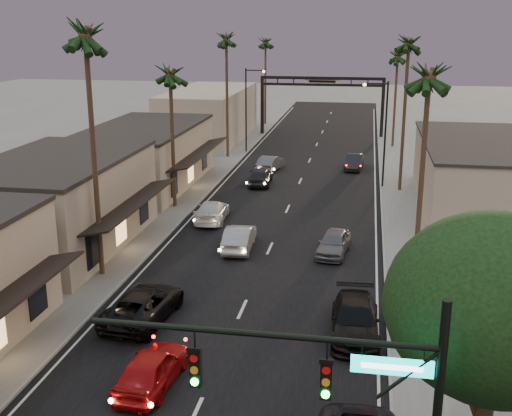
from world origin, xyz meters
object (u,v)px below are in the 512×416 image
at_px(palm_ld, 226,35).
at_px(palm_rc, 398,52).
at_px(streetlight_right, 382,126).
at_px(palm_far, 266,39).
at_px(traffic_signal, 355,400).
at_px(palm_rb, 409,39).
at_px(arch, 322,91).
at_px(corner_tree, 499,314).
at_px(oncoming_silver, 239,238).
at_px(palm_ra, 430,69).
at_px(oncoming_red, 152,368).
at_px(palm_lb, 85,28).
at_px(streetlight_left, 249,103).
at_px(oncoming_pickup, 143,305).
at_px(curbside_black, 355,319).
at_px(palm_lc, 170,68).

distance_m(palm_ld, palm_rc, 19.51).
distance_m(streetlight_right, palm_far, 36.85).
relative_size(traffic_signal, palm_rb, 0.60).
relative_size(arch, palm_rc, 1.25).
xyz_separation_m(corner_tree, oncoming_silver, (-11.34, 20.14, -5.22)).
xyz_separation_m(arch, palm_rb, (8.60, -26.00, 6.88)).
bearing_deg(palm_ra, palm_far, 107.38).
height_order(streetlight_right, oncoming_red, streetlight_right).
bearing_deg(oncoming_red, palm_far, -80.53).
height_order(palm_lb, palm_rb, palm_lb).
bearing_deg(streetlight_right, palm_lb, -124.01).
bearing_deg(palm_far, palm_rb, -63.57).
bearing_deg(palm_lb, oncoming_silver, 39.69).
distance_m(arch, palm_rc, 11.59).
height_order(arch, streetlight_left, streetlight_left).
xyz_separation_m(traffic_signal, oncoming_red, (-7.82, 7.60, -4.31)).
xyz_separation_m(traffic_signal, streetlight_left, (-12.61, 54.00, 0.25)).
distance_m(palm_ld, oncoming_red, 45.40).
distance_m(streetlight_right, oncoming_pickup, 30.46).
xyz_separation_m(traffic_signal, palm_lb, (-14.29, 18.00, 8.30)).
height_order(palm_far, curbside_black, palm_far).
relative_size(traffic_signal, corner_tree, 0.97).
xyz_separation_m(palm_rb, curbside_black, (-3.05, -26.76, -11.65)).
xyz_separation_m(traffic_signal, curbside_black, (-0.14, 13.24, -4.31)).
distance_m(palm_lc, oncoming_pickup, 21.65).
relative_size(streetlight_left, palm_lb, 0.59).
relative_size(corner_tree, oncoming_silver, 1.91).
relative_size(traffic_signal, palm_ld, 0.60).
xyz_separation_m(oncoming_pickup, curbside_black, (9.97, 0.14, 0.00)).
distance_m(corner_tree, palm_lb, 24.36).
relative_size(palm_ld, palm_ra, 1.08).
relative_size(palm_lb, palm_rc, 1.25).
bearing_deg(palm_lb, palm_lc, 90.00).
relative_size(streetlight_right, oncoming_silver, 1.95).
xyz_separation_m(palm_far, oncoming_silver, (6.43, -50.41, -10.68)).
xyz_separation_m(streetlight_right, palm_ra, (1.68, -21.00, 6.11)).
bearing_deg(oncoming_silver, palm_lb, 36.81).
height_order(palm_ra, palm_rc, palm_ra).
height_order(oncoming_red, oncoming_silver, oncoming_red).
bearing_deg(arch, corner_tree, -81.38).
bearing_deg(streetlight_left, oncoming_silver, -80.56).
distance_m(streetlight_left, curbside_black, 42.87).
height_order(streetlight_right, palm_ld, palm_ld).
height_order(traffic_signal, streetlight_right, streetlight_right).
bearing_deg(oncoming_red, palm_ra, -126.72).
bearing_deg(streetlight_right, curbside_black, -92.82).
bearing_deg(arch, palm_rb, -71.70).
relative_size(palm_ld, oncoming_red, 3.15).
bearing_deg(palm_far, streetlight_right, -65.24).
bearing_deg(oncoming_red, oncoming_silver, -86.80).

